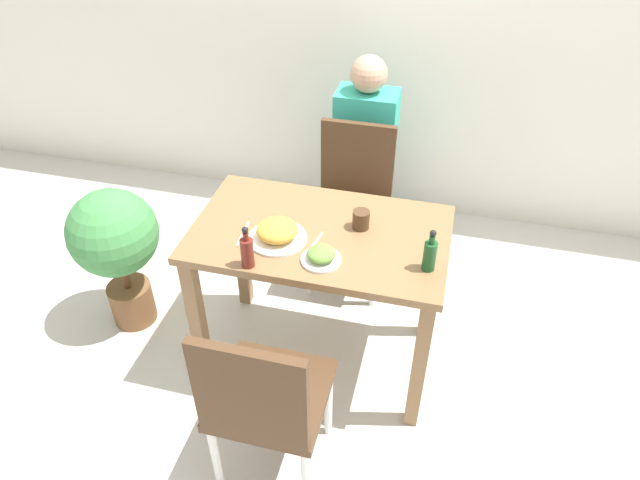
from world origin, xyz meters
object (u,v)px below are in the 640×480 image
at_px(food_plate, 277,232).
at_px(drink_cup, 361,220).
at_px(condiment_bottle, 247,251).
at_px(side_plate, 321,256).
at_px(potted_plant_left, 115,243).
at_px(person_figure, 364,155).
at_px(chair_near, 264,400).
at_px(sauce_bottle, 430,254).
at_px(chair_far, 352,198).

height_order(food_plate, drink_cup, food_plate).
bearing_deg(drink_cup, condiment_bottle, -137.07).
distance_m(side_plate, potted_plant_left, 1.13).
distance_m(condiment_bottle, person_figure, 1.36).
xyz_separation_m(chair_near, condiment_bottle, (-0.18, 0.40, 0.34)).
bearing_deg(person_figure, food_plate, -98.21).
xyz_separation_m(food_plate, person_figure, (0.16, 1.12, -0.24)).
bearing_deg(side_plate, person_figure, 92.19).
relative_size(sauce_bottle, condiment_bottle, 1.00).
relative_size(chair_far, sauce_bottle, 4.83).
bearing_deg(condiment_bottle, potted_plant_left, 160.76).
height_order(chair_near, side_plate, chair_near).
height_order(drink_cup, sauce_bottle, sauce_bottle).
bearing_deg(potted_plant_left, chair_far, 33.31).
bearing_deg(chair_near, sauce_bottle, -132.22).
height_order(chair_far, side_plate, chair_far).
xyz_separation_m(drink_cup, condiment_bottle, (-0.38, -0.35, 0.03)).
xyz_separation_m(chair_far, sauce_bottle, (0.46, -0.81, 0.34)).
relative_size(chair_near, potted_plant_left, 1.13).
height_order(chair_far, condiment_bottle, condiment_bottle).
height_order(sauce_bottle, condiment_bottle, same).
distance_m(chair_near, sauce_bottle, 0.82).
height_order(side_plate, condiment_bottle, condiment_bottle).
distance_m(drink_cup, potted_plant_left, 1.23).
bearing_deg(condiment_bottle, chair_far, 76.86).
height_order(food_plate, potted_plant_left, food_plate).
distance_m(side_plate, drink_cup, 0.28).
bearing_deg(chair_near, person_figure, -91.39).
bearing_deg(food_plate, chair_far, 78.11).
height_order(chair_far, sauce_bottle, sauce_bottle).
xyz_separation_m(side_plate, sauce_bottle, (0.41, 0.06, 0.05)).
bearing_deg(condiment_bottle, person_figure, 80.33).
distance_m(food_plate, drink_cup, 0.36).
bearing_deg(person_figure, drink_cup, -80.81).
bearing_deg(food_plate, sauce_bottle, -3.01).
xyz_separation_m(sauce_bottle, potted_plant_left, (-1.49, 0.13, -0.33)).
height_order(side_plate, person_figure, person_figure).
relative_size(food_plate, drink_cup, 2.97).
bearing_deg(chair_far, drink_cup, -75.87).
bearing_deg(sauce_bottle, side_plate, -172.17).
distance_m(sauce_bottle, potted_plant_left, 1.53).
relative_size(chair_far, side_plate, 5.55).
xyz_separation_m(sauce_bottle, condiment_bottle, (-0.68, -0.15, 0.00)).
xyz_separation_m(condiment_bottle, potted_plant_left, (-0.81, 0.28, -0.33)).
xyz_separation_m(chair_far, person_figure, (-0.00, 0.35, 0.07)).
distance_m(side_plate, condiment_bottle, 0.29).
height_order(drink_cup, condiment_bottle, condiment_bottle).
bearing_deg(side_plate, chair_far, 92.98).
bearing_deg(drink_cup, chair_far, 104.13).
relative_size(food_plate, side_plate, 1.51).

